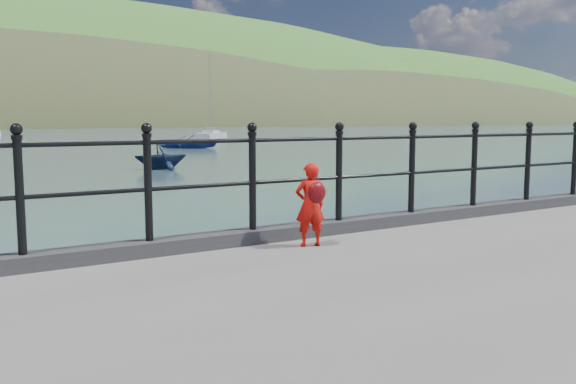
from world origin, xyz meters
TOP-DOWN VIEW (x-y plane):
  - ground at (0.00, 0.00)m, footprint 600.00×600.00m
  - kerb at (0.00, -0.15)m, footprint 60.00×0.30m
  - railing at (0.00, -0.15)m, footprint 18.11×0.11m
  - far_shore at (38.34, 239.41)m, footprint 830.00×200.00m
  - child at (-0.16, -0.66)m, footprint 0.38×0.34m
  - launch_blue at (16.04, 40.87)m, footprint 6.22×6.36m
  - launch_navy at (6.39, 21.58)m, footprint 2.55×2.21m
  - sailboat_far at (28.41, 63.32)m, footprint 6.52×6.94m

SIDE VIEW (x-z plane):
  - far_shore at x=38.34m, z-range -100.57..55.43m
  - ground at x=0.00m, z-range 0.00..0.00m
  - sailboat_far at x=28.41m, z-range -4.93..5.61m
  - launch_blue at x=16.04m, z-range 0.00..1.08m
  - launch_navy at x=6.39m, z-range 0.00..1.32m
  - kerb at x=0.00m, z-range 1.00..1.15m
  - child at x=-0.16m, z-range 1.01..1.92m
  - railing at x=0.00m, z-range 1.23..2.42m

